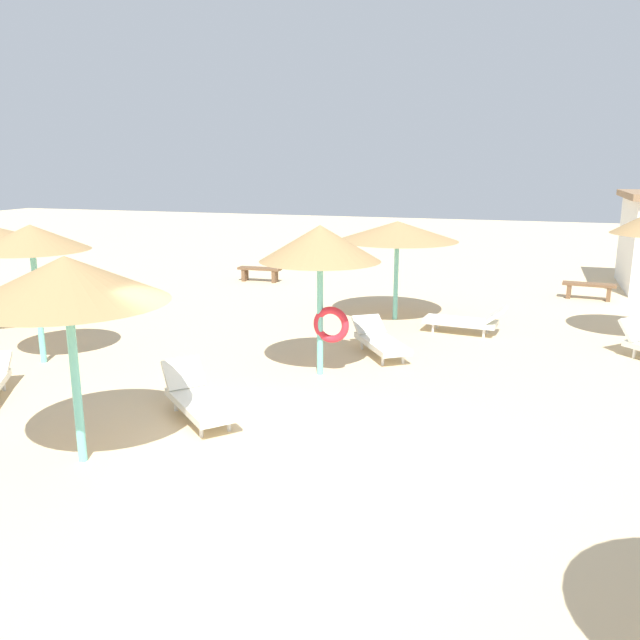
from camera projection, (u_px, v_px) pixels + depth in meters
The scene contains 10 objects.
ground_plane at pixel (254, 450), 9.11m from camera, with size 80.00×80.00×0.00m, color beige.
parasol_1 at pixel (66, 280), 8.18m from camera, with size 2.61×2.61×2.82m.
parasol_3 at pixel (31, 238), 12.50m from camera, with size 2.23×2.23×2.80m.
parasol_5 at pixel (320, 246), 11.78m from camera, with size 2.26×2.26×2.86m.
parasol_6 at pixel (397, 231), 16.19m from camera, with size 3.09×3.09×2.54m.
lounger_1 at pixel (198, 399), 10.18m from camera, with size 1.82×1.71×0.78m.
lounger_5 at pixel (380, 340), 13.58m from camera, with size 1.61×1.93×0.67m.
lounger_6 at pixel (466, 321), 15.23m from camera, with size 1.95×0.83×0.71m.
bench_0 at pixel (260, 272), 21.97m from camera, with size 1.51×0.45×0.49m.
bench_1 at pixel (589, 288), 19.08m from camera, with size 1.53×0.56×0.49m.
Camera 1 is at (3.51, -7.70, 3.96)m, focal length 36.02 mm.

